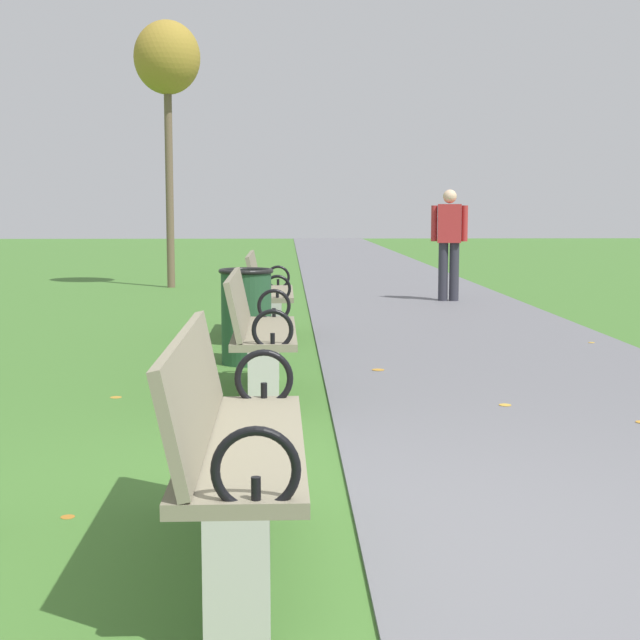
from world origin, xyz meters
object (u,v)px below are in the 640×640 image
at_px(park_bench_3, 267,292).
at_px(tree_2, 167,62).
at_px(pedestrian_walking, 449,239).
at_px(park_bench_2, 258,331).
at_px(park_bench_1, 231,442).
at_px(trash_bin, 246,316).

distance_m(park_bench_3, tree_2, 7.58).
relative_size(park_bench_3, pedestrian_walking, 0.99).
bearing_deg(park_bench_2, tree_2, 100.57).
bearing_deg(park_bench_1, tree_2, 97.95).
relative_size(park_bench_1, park_bench_3, 1.00).
xyz_separation_m(park_bench_1, park_bench_2, (-0.00, 3.25, 0.00)).
height_order(park_bench_2, park_bench_3, same).
bearing_deg(pedestrian_walking, park_bench_1, -104.16).
distance_m(pedestrian_walking, trash_bin, 6.12).
height_order(park_bench_1, park_bench_3, same).
height_order(park_bench_3, trash_bin, park_bench_3).
distance_m(park_bench_1, trash_bin, 4.76).
bearing_deg(tree_2, park_bench_1, -82.05).
relative_size(park_bench_2, trash_bin, 1.91).
distance_m(park_bench_1, park_bench_2, 3.25).
xyz_separation_m(park_bench_1, tree_2, (-1.81, 12.96, 3.35)).
bearing_deg(park_bench_1, pedestrian_walking, 75.84).
xyz_separation_m(park_bench_1, pedestrian_walking, (2.58, 10.21, 0.44)).
height_order(tree_2, trash_bin, tree_2).
relative_size(park_bench_1, park_bench_2, 1.00).
bearing_deg(park_bench_2, trash_bin, 95.59).
distance_m(park_bench_1, pedestrian_walking, 10.54).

